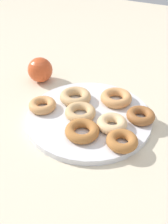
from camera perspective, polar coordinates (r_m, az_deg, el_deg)
The scene contains 11 objects.
ground_plane at distance 0.77m, azimuth 1.00°, elevation -1.56°, with size 2.40×2.40×0.00m, color beige.
donut_plate at distance 0.77m, azimuth 1.01°, elevation -1.08°, with size 0.35×0.35×0.02m, color silver.
donut_0 at distance 0.67m, azimuth 7.92°, elevation -5.97°, with size 0.08×0.08×0.02m, color #AD6B33.
donut_1 at distance 0.81m, azimuth -1.80°, elevation 3.20°, with size 0.09×0.09×0.03m, color tan.
donut_2 at distance 0.75m, azimuth 11.71°, elevation -0.73°, with size 0.08×0.08×0.02m, color #995B2D.
donut_3 at distance 0.75m, azimuth -0.77°, elevation -0.05°, with size 0.08×0.08×0.02m, color tan.
donut_4 at distance 0.81m, azimuth 6.70°, elevation 2.96°, with size 0.09×0.09×0.03m, color tan.
donut_5 at distance 0.69m, azimuth -0.40°, elevation -3.96°, with size 0.09×0.09×0.02m, color #AD6B33.
donut_6 at distance 0.79m, azimuth -8.65°, elevation 1.43°, with size 0.08×0.08×0.02m, color tan.
donut_7 at distance 0.71m, azimuth 5.86°, elevation -2.41°, with size 0.08×0.08×0.03m, color #EABC84.
apple at distance 0.94m, azimuth -9.10°, elevation 8.65°, with size 0.08×0.08×0.08m, color #CC4C23.
Camera 1 is at (-0.26, 0.54, 0.48)m, focal length 43.95 mm.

